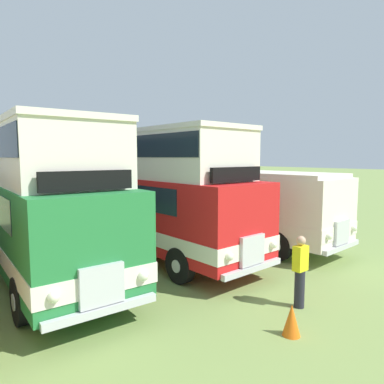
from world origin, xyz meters
name	(u,v)px	position (x,y,z in m)	size (l,w,h in m)	color
ground_plane	(40,271)	(0.00, 0.00, 0.00)	(200.00, 200.00, 0.00)	#7A934C
bus_third_in_row	(32,192)	(0.01, 0.45, 2.47)	(3.04, 11.10, 4.49)	#237538
bus_fourth_in_row	(140,186)	(3.84, 0.20, 2.47)	(2.76, 10.91, 4.49)	red
bus_fifth_in_row	(216,197)	(7.68, 0.05, 1.76)	(2.98, 11.65, 2.99)	silver
cone_mid_row	(292,320)	(2.73, -7.39, 0.33)	(0.36, 0.36, 0.65)	orange
marshal_person	(300,271)	(4.00, -6.73, 0.89)	(0.36, 0.24, 1.73)	#23232D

